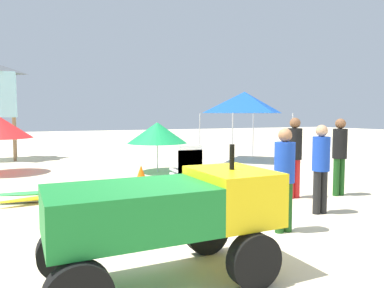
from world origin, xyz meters
TOP-DOWN VIEW (x-y plane):
  - ground at (0.00, 0.00)m, footprint 80.00×80.00m
  - utility_cart at (-0.95, -1.01)m, footprint 2.56×1.30m
  - stacked_plastic_chairs at (0.43, 1.58)m, footprint 0.48×0.48m
  - surfboard_pile at (-1.80, 3.55)m, footprint 2.75×0.74m
  - lifeguard_near_left at (1.31, -0.16)m, footprint 0.32×0.32m
  - lifeguard_near_center at (2.64, 0.44)m, footprint 0.32×0.32m
  - lifeguard_near_right at (4.17, 1.45)m, footprint 0.32×0.32m
  - lifeguard_far_right at (3.06, 1.67)m, footprint 0.32×0.32m
  - popup_canopy at (5.71, 7.85)m, footprint 2.72×2.72m
  - beach_umbrella_left at (1.54, 6.49)m, footprint 1.93×1.93m
  - traffic_cone_near at (0.56, 5.06)m, footprint 0.33×0.33m
  - traffic_cone_far at (0.16, 2.67)m, footprint 0.36×0.36m
  - cooler_box at (2.24, 2.40)m, footprint 0.52×0.36m

SIDE VIEW (x-z plane):
  - ground at x=0.00m, z-range 0.00..0.00m
  - surfboard_pile at x=-1.80m, z-range 0.00..0.24m
  - cooler_box at x=2.24m, z-range 0.00..0.38m
  - traffic_cone_near at x=0.56m, z-range 0.00..0.46m
  - traffic_cone_far at x=0.16m, z-range 0.00..0.51m
  - stacked_plastic_chairs at x=0.43m, z-range 0.10..1.39m
  - utility_cart at x=-0.95m, z-range 0.03..1.53m
  - lifeguard_near_left at x=1.31m, z-range 0.12..1.76m
  - lifeguard_near_center at x=2.64m, z-range 0.12..1.79m
  - lifeguard_near_right at x=4.17m, z-range 0.14..1.91m
  - lifeguard_far_right at x=3.06m, z-range 0.14..1.93m
  - beach_umbrella_left at x=1.54m, z-range 0.47..2.09m
  - popup_canopy at x=5.71m, z-range 0.96..3.74m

